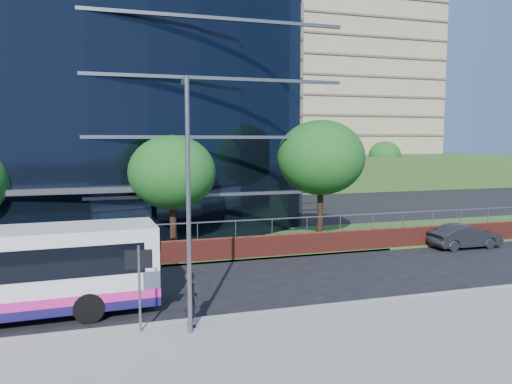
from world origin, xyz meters
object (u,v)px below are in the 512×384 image
object	(u,v)px
tree_dist_e	(278,154)
pedestrian	(191,299)
tree_far_d	(321,158)
tree_dist_f	(385,155)
street_sign	(139,270)
streetlight_east	(188,199)
parked_car	(465,236)
tree_far_c	(172,173)

from	to	relation	value
tree_dist_e	pedestrian	xyz separation A→B (m)	(-17.86, -41.57, -3.48)
tree_far_d	tree_dist_f	size ratio (longest dim) A/B	1.23
street_sign	tree_dist_e	world-z (taller)	tree_dist_e
streetlight_east	tree_far_d	bearing A→B (deg)	50.60
street_sign	tree_dist_f	distance (m)	56.25
tree_dist_f	streetlight_east	distance (m)	55.74
tree_far_d	pedestrian	size ratio (longest dim) A/B	4.10
street_sign	pedestrian	bearing A→B (deg)	0.52
tree_far_d	parked_car	distance (m)	9.49
tree_far_c	pedestrian	xyz separation A→B (m)	(-0.86, -10.57, -3.48)
tree_dist_f	parked_car	world-z (taller)	tree_dist_f
tree_far_d	streetlight_east	bearing A→B (deg)	-129.40
street_sign	tree_dist_e	bearing A→B (deg)	64.88
street_sign	tree_far_d	size ratio (longest dim) A/B	0.38
tree_far_c	tree_dist_e	world-z (taller)	same
tree_dist_f	pedestrian	world-z (taller)	tree_dist_f
streetlight_east	parked_car	xyz separation A→B (m)	(17.46, 8.39, -3.75)
tree_dist_f	pedestrian	size ratio (longest dim) A/B	3.33
tree_far_c	streetlight_east	bearing A→B (deg)	-95.11
tree_far_c	tree_far_d	bearing A→B (deg)	6.34
tree_far_d	tree_dist_f	bearing A→B (deg)	53.13
streetlight_east	parked_car	distance (m)	19.73
street_sign	tree_dist_e	distance (m)	45.99
street_sign	parked_car	xyz separation A→B (m)	(18.96, 7.80, -1.46)
pedestrian	streetlight_east	bearing A→B (deg)	151.47
tree_far_d	pedestrian	bearing A→B (deg)	-130.43
tree_far_d	tree_dist_e	xyz separation A→B (m)	(8.00, 30.00, -0.65)
street_sign	tree_far_c	bearing A→B (deg)	76.71
tree_far_c	tree_dist_f	xyz separation A→B (m)	(33.00, 33.00, -0.33)
tree_far_c	pedestrian	bearing A→B (deg)	-94.65
tree_dist_f	streetlight_east	size ratio (longest dim) A/B	0.76
tree_dist_f	tree_far_c	bearing A→B (deg)	-135.00
tree_far_c	tree_dist_e	xyz separation A→B (m)	(17.00, 31.00, 0.00)
tree_dist_e	street_sign	bearing A→B (deg)	-115.12
streetlight_east	parked_car	bearing A→B (deg)	25.67
tree_dist_e	tree_dist_f	bearing A→B (deg)	7.13
tree_dist_f	parked_car	distance (m)	39.58
street_sign	tree_far_c	size ratio (longest dim) A/B	0.43
tree_far_c	streetlight_east	distance (m)	11.22
streetlight_east	tree_dist_f	bearing A→B (deg)	52.42
tree_far_c	tree_far_d	size ratio (longest dim) A/B	0.87
tree_dist_e	tree_dist_f	world-z (taller)	tree_dist_e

